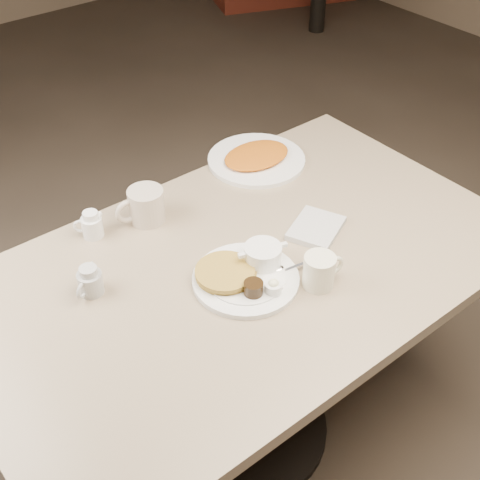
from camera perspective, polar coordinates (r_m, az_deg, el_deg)
room at (r=1.37m, az=0.55°, el=18.53°), size 7.04×8.04×2.84m
diner_table at (r=1.84m, az=0.39°, el=-6.09°), size 1.50×0.90×0.75m
main_plate at (r=1.66m, az=0.57°, el=-2.87°), size 0.36×0.35×0.07m
coffee_mug_near at (r=1.64m, az=7.08°, el=-2.68°), size 0.12×0.10×0.09m
napkin at (r=1.83m, az=6.73°, el=1.04°), size 0.20×0.18×0.02m
coffee_mug_far at (r=1.86m, az=-8.39°, el=3.00°), size 0.15×0.12×0.10m
creamer_left at (r=1.66m, az=-13.12°, el=-3.58°), size 0.09×0.07×0.08m
creamer_right at (r=1.83m, az=-12.97°, el=1.30°), size 0.08×0.06×0.08m
hash_plate at (r=2.11m, az=1.46°, el=7.23°), size 0.32×0.32×0.04m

